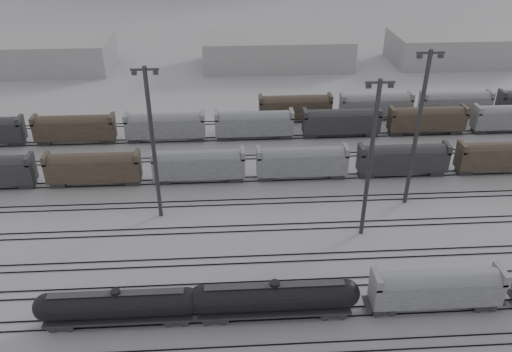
{
  "coord_description": "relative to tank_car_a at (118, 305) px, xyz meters",
  "views": [
    {
      "loc": [
        -4.06,
        -40.19,
        41.86
      ],
      "look_at": [
        0.01,
        26.11,
        4.0
      ],
      "focal_mm": 35.0,
      "sensor_mm": 36.0,
      "label": 1
    }
  ],
  "objects": [
    {
      "name": "bg_string_mid",
      "position": [
        34.69,
        47.0,
        0.2
      ],
      "size": [
        151.0,
        3.0,
        5.6
      ],
      "color": "#27272A",
      "rests_on": "ground"
    },
    {
      "name": "tank_car_b",
      "position": [
        17.21,
        0.0,
        0.14
      ],
      "size": [
        19.16,
        3.19,
        4.74
      ],
      "color": "#27272A",
      "rests_on": "ground"
    },
    {
      "name": "light_mast_b",
      "position": [
        2.28,
        21.17,
        9.49
      ],
      "size": [
        3.64,
        0.58,
        22.78
      ],
      "color": "#37373A",
      "rests_on": "ground"
    },
    {
      "name": "tracks",
      "position": [
        16.69,
        16.5,
        -2.52
      ],
      "size": [
        220.0,
        71.5,
        0.16
      ],
      "color": "black",
      "rests_on": "ground"
    },
    {
      "name": "warehouse_left",
      "position": [
        -43.31,
        94.0,
        1.4
      ],
      "size": [
        50.0,
        18.0,
        8.0
      ],
      "primitive_type": "cube",
      "color": "#9D9C9F",
      "rests_on": "ground"
    },
    {
      "name": "hopper_car_a",
      "position": [
        35.53,
        0.0,
        0.68
      ],
      "size": [
        14.81,
        2.94,
        5.3
      ],
      "color": "#27272A",
      "rests_on": "ground"
    },
    {
      "name": "warehouse_mid",
      "position": [
        26.69,
        94.0,
        1.4
      ],
      "size": [
        40.0,
        18.0,
        8.0
      ],
      "primitive_type": "cube",
      "color": "#9D9C9F",
      "rests_on": "ground"
    },
    {
      "name": "light_mast_c",
      "position": [
        30.95,
        15.02,
        9.38
      ],
      "size": [
        3.61,
        0.58,
        22.58
      ],
      "color": "#37373A",
      "rests_on": "ground"
    },
    {
      "name": "tank_car_a",
      "position": [
        0.0,
        0.0,
        0.0
      ],
      "size": [
        18.16,
        3.03,
        4.49
      ],
      "color": "#27272A",
      "rests_on": "ground"
    },
    {
      "name": "bg_string_far",
      "position": [
        52.19,
        55.0,
        0.2
      ],
      "size": [
        66.0,
        3.0,
        5.6
      ],
      "color": "brown",
      "rests_on": "ground"
    },
    {
      "name": "ground",
      "position": [
        16.69,
        -1.0,
        -2.6
      ],
      "size": [
        900.0,
        900.0,
        0.0
      ],
      "primitive_type": "plane",
      "color": "#B0B0B5",
      "rests_on": "ground"
    },
    {
      "name": "light_mast_d",
      "position": [
        39.7,
        22.56,
        10.09
      ],
      "size": [
        3.83,
        0.61,
        23.91
      ],
      "color": "#37373A",
      "rests_on": "ground"
    },
    {
      "name": "warehouse_right",
      "position": [
        76.69,
        94.0,
        1.4
      ],
      "size": [
        35.0,
        18.0,
        8.0
      ],
      "primitive_type": "cube",
      "color": "#9D9C9F",
      "rests_on": "ground"
    },
    {
      "name": "bg_string_near",
      "position": [
        24.69,
        31.0,
        0.2
      ],
      "size": [
        151.0,
        3.0,
        5.6
      ],
      "color": "gray",
      "rests_on": "ground"
    }
  ]
}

